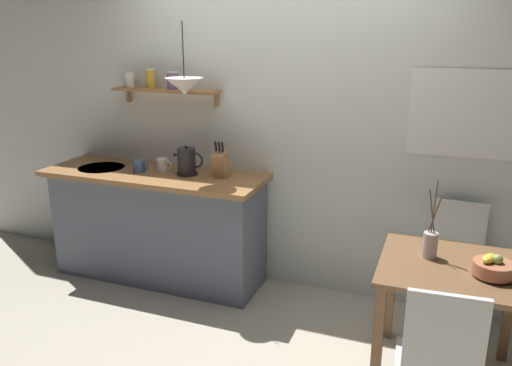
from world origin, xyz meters
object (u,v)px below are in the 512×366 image
(dining_chair_far, at_px, (454,259))
(coffee_mug_spare, at_px, (163,165))
(electric_kettle, at_px, (187,162))
(knife_block, at_px, (221,163))
(dining_table, at_px, (452,287))
(dining_chair_near, at_px, (439,363))
(pendant_lamp, at_px, (184,86))
(coffee_mug_by_sink, at_px, (139,166))
(fruit_bowl, at_px, (493,268))
(twig_vase, at_px, (430,244))

(dining_chair_far, relative_size, coffee_mug_spare, 6.88)
(electric_kettle, relative_size, coffee_mug_spare, 1.95)
(knife_block, bearing_deg, dining_table, -19.18)
(dining_table, bearing_deg, dining_chair_near, -93.77)
(knife_block, height_order, pendant_lamp, pendant_lamp)
(dining_table, relative_size, coffee_mug_by_sink, 5.99)
(electric_kettle, height_order, coffee_mug_by_sink, electric_kettle)
(dining_chair_far, height_order, pendant_lamp, pendant_lamp)
(dining_table, distance_m, dining_chair_far, 0.66)
(electric_kettle, height_order, coffee_mug_spare, electric_kettle)
(fruit_bowl, bearing_deg, pendant_lamp, 165.69)
(dining_chair_near, relative_size, dining_chair_far, 1.04)
(dining_chair_near, relative_size, coffee_mug_by_sink, 6.81)
(pendant_lamp, bearing_deg, coffee_mug_spare, 157.74)
(electric_kettle, xyz_separation_m, coffee_mug_spare, (-0.23, 0.02, -0.05))
(dining_chair_near, distance_m, dining_chair_far, 1.27)
(twig_vase, distance_m, electric_kettle, 1.94)
(dining_table, height_order, dining_chair_near, dining_chair_near)
(dining_table, height_order, coffee_mug_by_sink, coffee_mug_by_sink)
(dining_chair_near, distance_m, knife_block, 2.14)
(fruit_bowl, bearing_deg, electric_kettle, 163.58)
(knife_block, xyz_separation_m, coffee_mug_spare, (-0.51, -0.01, -0.06))
(dining_table, distance_m, twig_vase, 0.27)
(dining_chair_far, distance_m, coffee_mug_by_sink, 2.47)
(dining_table, distance_m, knife_block, 1.87)
(dining_chair_near, relative_size, coffee_mug_spare, 7.18)
(fruit_bowl, bearing_deg, twig_vase, 157.22)
(dining_table, xyz_separation_m, fruit_bowl, (0.19, -0.07, 0.19))
(dining_table, distance_m, coffee_mug_by_sink, 2.48)
(coffee_mug_by_sink, xyz_separation_m, coffee_mug_spare, (0.16, 0.09, 0.00))
(twig_vase, distance_m, coffee_mug_spare, 2.16)
(dining_table, relative_size, knife_block, 2.86)
(electric_kettle, relative_size, coffee_mug_by_sink, 1.85)
(pendant_lamp, bearing_deg, coffee_mug_by_sink, 175.61)
(knife_block, bearing_deg, fruit_bowl, -19.33)
(dining_chair_near, bearing_deg, pendant_lamp, 150.13)
(dining_table, relative_size, coffee_mug_spare, 6.32)
(coffee_mug_by_sink, distance_m, coffee_mug_spare, 0.19)
(twig_vase, bearing_deg, coffee_mug_spare, 165.93)
(fruit_bowl, height_order, twig_vase, twig_vase)
(knife_block, bearing_deg, pendant_lamp, -149.84)
(pendant_lamp, bearing_deg, knife_block, 30.16)
(coffee_mug_by_sink, bearing_deg, dining_chair_far, 3.34)
(electric_kettle, bearing_deg, fruit_bowl, -16.42)
(dining_chair_near, height_order, electric_kettle, electric_kettle)
(fruit_bowl, height_order, coffee_mug_spare, coffee_mug_spare)
(knife_block, distance_m, coffee_mug_by_sink, 0.69)
(dining_chair_far, relative_size, pendant_lamp, 1.75)
(coffee_mug_spare, bearing_deg, pendant_lamp, -22.26)
(fruit_bowl, relative_size, twig_vase, 0.45)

